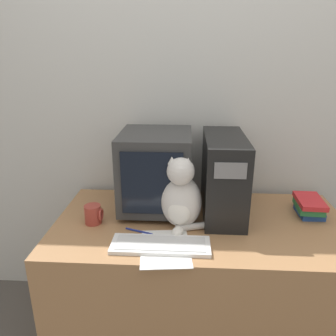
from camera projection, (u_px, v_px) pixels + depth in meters
name	position (u px, v px, depth m)	size (l,w,h in m)	color
wall_back	(201.00, 106.00, 1.87)	(7.00, 0.05, 2.50)	silver
desk	(199.00, 283.00, 1.76)	(1.46, 0.74, 0.74)	#9E7047
crt_monitor	(156.00, 171.00, 1.71)	(0.36, 0.40, 0.42)	#333333
computer_tower	(223.00, 175.00, 1.67)	(0.20, 0.48, 0.41)	black
keyboard	(161.00, 245.00, 1.42)	(0.43, 0.15, 0.02)	silver
cat	(181.00, 197.00, 1.53)	(0.30, 0.22, 0.36)	silver
book_stack	(309.00, 206.00, 1.69)	(0.14, 0.21, 0.09)	#234793
pen	(139.00, 231.00, 1.54)	(0.13, 0.06, 0.01)	navy
paper_sheet	(165.00, 248.00, 1.41)	(0.24, 0.32, 0.00)	white
mug	(94.00, 214.00, 1.61)	(0.09, 0.08, 0.09)	#9E382D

